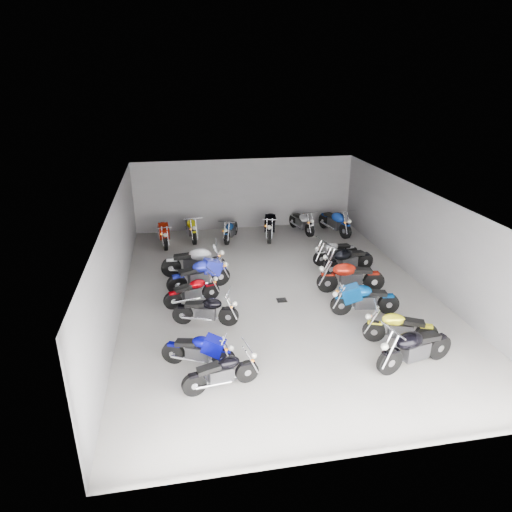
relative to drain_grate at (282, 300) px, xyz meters
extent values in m
plane|color=#A19F99|center=(0.00, 0.50, -0.01)|extent=(14.00, 14.00, 0.00)
cube|color=slate|center=(0.00, 7.50, 1.59)|extent=(10.00, 0.10, 3.20)
cube|color=slate|center=(-5.00, 0.50, 1.59)|extent=(0.10, 14.00, 3.20)
cube|color=slate|center=(5.00, 0.50, 1.59)|extent=(0.10, 14.00, 3.20)
cube|color=black|center=(0.00, 0.50, 3.21)|extent=(10.00, 14.00, 0.04)
cube|color=black|center=(0.00, 0.00, 0.00)|extent=(0.32, 0.32, 0.01)
cylinder|color=black|center=(-1.75, -3.87, 0.28)|extent=(0.58, 0.23, 0.56)
cylinder|color=black|center=(-3.01, -4.13, 0.28)|extent=(0.58, 0.25, 0.56)
cube|color=#2D2D30|center=(-2.38, -4.00, 0.36)|extent=(0.62, 0.38, 0.35)
ellipsoid|color=black|center=(-2.19, -3.96, 0.65)|extent=(0.66, 0.47, 0.32)
cube|color=black|center=(-2.66, -4.06, 0.61)|extent=(0.58, 0.35, 0.16)
cylinder|color=black|center=(-2.23, -3.28, 0.28)|extent=(0.58, 0.32, 0.58)
cylinder|color=black|center=(-3.45, -2.80, 0.28)|extent=(0.59, 0.34, 0.58)
cube|color=#2D2D30|center=(-2.84, -3.04, 0.37)|extent=(0.65, 0.47, 0.36)
ellipsoid|color=#050586|center=(-2.66, -3.11, 0.66)|extent=(0.71, 0.56, 0.33)
cube|color=black|center=(-3.11, -2.93, 0.63)|extent=(0.61, 0.44, 0.16)
cylinder|color=black|center=(-1.87, -1.23, 0.29)|extent=(0.60, 0.27, 0.59)
cylinder|color=black|center=(-3.16, -0.89, 0.29)|extent=(0.61, 0.28, 0.59)
cube|color=#2D2D30|center=(-2.51, -1.06, 0.38)|extent=(0.65, 0.42, 0.37)
ellipsoid|color=black|center=(-2.32, -1.11, 0.68)|extent=(0.70, 0.52, 0.33)
cube|color=black|center=(-2.80, -0.99, 0.64)|extent=(0.61, 0.39, 0.17)
cylinder|color=black|center=(-2.23, 0.48, 0.28)|extent=(0.57, 0.29, 0.56)
cylinder|color=black|center=(-3.44, 0.06, 0.28)|extent=(0.58, 0.31, 0.56)
cube|color=#2D2D30|center=(-2.83, 0.27, 0.36)|extent=(0.63, 0.44, 0.35)
ellipsoid|color=#910006|center=(-2.65, 0.33, 0.65)|extent=(0.68, 0.53, 0.32)
cube|color=black|center=(-3.10, 0.18, 0.61)|extent=(0.59, 0.41, 0.16)
cylinder|color=black|center=(-1.82, 1.47, 0.33)|extent=(0.68, 0.31, 0.67)
cylinder|color=black|center=(-3.29, 1.07, 0.33)|extent=(0.69, 0.33, 0.67)
cube|color=#2D2D30|center=(-2.55, 1.27, 0.43)|extent=(0.74, 0.48, 0.42)
ellipsoid|color=#1C25B5|center=(-2.33, 1.33, 0.77)|extent=(0.80, 0.59, 0.38)
cube|color=black|center=(-2.88, 1.18, 0.73)|extent=(0.69, 0.45, 0.19)
cylinder|color=black|center=(-1.87, 2.32, 0.35)|extent=(0.71, 0.21, 0.70)
cylinder|color=black|center=(-3.46, 2.47, 0.35)|extent=(0.72, 0.23, 0.70)
cube|color=#2D2D30|center=(-2.67, 2.40, 0.46)|extent=(0.74, 0.40, 0.44)
ellipsoid|color=silver|center=(-2.42, 2.37, 0.81)|extent=(0.79, 0.51, 0.40)
cube|color=black|center=(-3.02, 2.43, 0.76)|extent=(0.70, 0.37, 0.20)
cylinder|color=black|center=(1.68, -4.18, 0.34)|extent=(0.70, 0.30, 0.69)
cylinder|color=black|center=(3.18, -3.81, 0.34)|extent=(0.70, 0.32, 0.69)
cube|color=#2D2D30|center=(2.43, -3.99, 0.44)|extent=(0.75, 0.48, 0.43)
ellipsoid|color=black|center=(2.20, -4.05, 0.79)|extent=(0.81, 0.59, 0.39)
cube|color=black|center=(2.76, -3.91, 0.74)|extent=(0.71, 0.45, 0.19)
cylinder|color=black|center=(1.91, -2.74, 0.30)|extent=(0.62, 0.31, 0.61)
cylinder|color=black|center=(3.22, -3.17, 0.30)|extent=(0.62, 0.32, 0.61)
cube|color=#2D2D30|center=(2.57, -2.96, 0.39)|extent=(0.68, 0.46, 0.38)
ellipsoid|color=yellow|center=(2.37, -2.89, 0.70)|extent=(0.73, 0.56, 0.34)
cube|color=black|center=(2.86, -3.05, 0.66)|extent=(0.63, 0.43, 0.17)
cylinder|color=black|center=(1.53, -1.21, 0.31)|extent=(0.65, 0.21, 0.64)
cylinder|color=black|center=(2.97, -1.38, 0.31)|extent=(0.65, 0.23, 0.64)
cube|color=#2D2D30|center=(2.25, -1.30, 0.41)|extent=(0.68, 0.38, 0.40)
ellipsoid|color=navy|center=(2.04, -1.27, 0.73)|extent=(0.72, 0.48, 0.36)
cube|color=black|center=(2.57, -1.34, 0.69)|extent=(0.64, 0.35, 0.18)
cylinder|color=black|center=(1.61, 0.32, 0.34)|extent=(0.70, 0.22, 0.69)
cylinder|color=black|center=(3.17, 0.14, 0.34)|extent=(0.71, 0.24, 0.69)
cube|color=#2D2D30|center=(2.39, 0.23, 0.45)|extent=(0.73, 0.40, 0.43)
ellipsoid|color=maroon|center=(2.15, 0.26, 0.79)|extent=(0.78, 0.51, 0.39)
cube|color=black|center=(2.73, 0.19, 0.75)|extent=(0.69, 0.37, 0.20)
cylinder|color=black|center=(2.07, 1.41, 0.33)|extent=(0.68, 0.31, 0.67)
cylinder|color=black|center=(3.54, 1.81, 0.33)|extent=(0.69, 0.33, 0.67)
cube|color=#2D2D30|center=(2.81, 1.61, 0.43)|extent=(0.74, 0.48, 0.42)
ellipsoid|color=black|center=(2.58, 1.55, 0.77)|extent=(0.80, 0.59, 0.38)
cube|color=black|center=(3.13, 1.70, 0.73)|extent=(0.69, 0.45, 0.19)
cylinder|color=black|center=(2.08, 2.49, 0.29)|extent=(0.60, 0.26, 0.59)
cylinder|color=black|center=(3.38, 2.81, 0.29)|extent=(0.61, 0.27, 0.59)
cube|color=#2D2D30|center=(2.73, 2.65, 0.38)|extent=(0.65, 0.41, 0.37)
ellipsoid|color=#AAABAF|center=(2.53, 2.60, 0.68)|extent=(0.70, 0.51, 0.33)
cube|color=black|center=(3.01, 2.72, 0.64)|extent=(0.61, 0.38, 0.17)
cylinder|color=black|center=(-3.68, 5.13, 0.33)|extent=(0.21, 0.68, 0.67)
cylinder|color=black|center=(-3.84, 6.64, 0.33)|extent=(0.23, 0.68, 0.67)
cube|color=#2D2D30|center=(-3.76, 5.89, 0.43)|extent=(0.38, 0.71, 0.42)
ellipsoid|color=#A61707|center=(-3.73, 5.66, 0.77)|extent=(0.49, 0.75, 0.38)
cube|color=black|center=(-3.79, 6.22, 0.73)|extent=(0.36, 0.67, 0.19)
cylinder|color=black|center=(-2.49, 5.61, 0.32)|extent=(0.20, 0.66, 0.65)
cylinder|color=black|center=(-2.65, 7.07, 0.32)|extent=(0.22, 0.66, 0.65)
cube|color=#2D2D30|center=(-2.57, 6.34, 0.42)|extent=(0.38, 0.69, 0.41)
ellipsoid|color=#EDEA0C|center=(-2.55, 6.12, 0.75)|extent=(0.48, 0.73, 0.37)
cube|color=black|center=(-2.61, 6.66, 0.70)|extent=(0.35, 0.65, 0.18)
cylinder|color=black|center=(-1.12, 5.33, 0.28)|extent=(0.32, 0.57, 0.57)
cylinder|color=black|center=(-0.63, 6.52, 0.28)|extent=(0.34, 0.58, 0.57)
cube|color=#2D2D30|center=(-0.88, 5.92, 0.37)|extent=(0.47, 0.64, 0.36)
ellipsoid|color=navy|center=(-0.95, 5.74, 0.65)|extent=(0.56, 0.70, 0.32)
cube|color=black|center=(-0.77, 6.19, 0.62)|extent=(0.44, 0.60, 0.16)
cylinder|color=black|center=(0.67, 5.17, 0.36)|extent=(0.33, 0.74, 0.73)
cylinder|color=black|center=(1.10, 6.76, 0.36)|extent=(0.36, 0.75, 0.73)
cube|color=#2D2D30|center=(0.89, 5.97, 0.47)|extent=(0.52, 0.80, 0.46)
ellipsoid|color=black|center=(0.82, 5.72, 0.84)|extent=(0.64, 0.87, 0.41)
cube|color=black|center=(0.98, 6.32, 0.79)|extent=(0.49, 0.75, 0.21)
cylinder|color=black|center=(2.59, 5.68, 0.31)|extent=(0.28, 0.64, 0.63)
cylinder|color=black|center=(2.23, 7.06, 0.31)|extent=(0.30, 0.65, 0.63)
cube|color=#2D2D30|center=(2.41, 6.37, 0.41)|extent=(0.45, 0.69, 0.39)
ellipsoid|color=#A6A5AC|center=(2.46, 6.16, 0.72)|extent=(0.55, 0.75, 0.35)
cube|color=black|center=(2.33, 6.67, 0.68)|extent=(0.42, 0.65, 0.18)
cylinder|color=black|center=(4.06, 5.18, 0.34)|extent=(0.34, 0.71, 0.70)
cylinder|color=black|center=(3.60, 6.70, 0.34)|extent=(0.36, 0.72, 0.70)
cube|color=#2D2D30|center=(3.83, 5.94, 0.45)|extent=(0.52, 0.77, 0.44)
ellipsoid|color=#103399|center=(3.90, 5.71, 0.80)|extent=(0.63, 0.84, 0.39)
cube|color=black|center=(3.73, 6.28, 0.76)|extent=(0.48, 0.73, 0.20)
camera|label=1|loc=(-3.12, -12.67, 6.84)|focal=32.00mm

